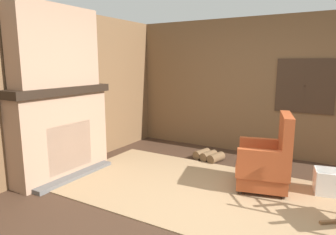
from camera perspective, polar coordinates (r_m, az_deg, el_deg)
ground_plane at (r=3.56m, az=7.73°, el=-17.65°), size 14.00×14.00×0.00m
wood_panel_wall_left at (r=4.77m, az=-21.78°, el=4.45°), size 0.06×5.68×2.47m
wood_panel_wall_back at (r=5.62m, az=18.42°, el=5.48°), size 5.68×0.09×2.47m
fireplace_hearth at (r=4.68m, az=-19.59°, el=-2.64°), size 0.58×1.61×1.33m
chimney_breast at (r=4.58m, az=-20.64°, el=12.52°), size 0.33×1.33×1.12m
area_rug at (r=4.07m, az=7.45°, el=-13.77°), size 4.04×2.11×0.01m
armchair at (r=4.20m, az=18.21°, el=-8.20°), size 0.80×0.82×1.02m
firewood_stack at (r=5.28m, az=7.77°, el=-7.22°), size 0.53×0.43×0.15m
laundry_basket at (r=4.45m, az=29.38°, el=-10.82°), size 0.56×0.41×0.32m
oil_lamp_vase at (r=4.48m, az=-22.76°, el=6.38°), size 0.12×0.12×0.25m
storage_case at (r=4.98m, az=-15.68°, el=7.00°), size 0.17×0.23×0.15m
decorative_plate_on_mantel at (r=4.68m, az=-20.00°, el=7.24°), size 0.07×0.27×0.26m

